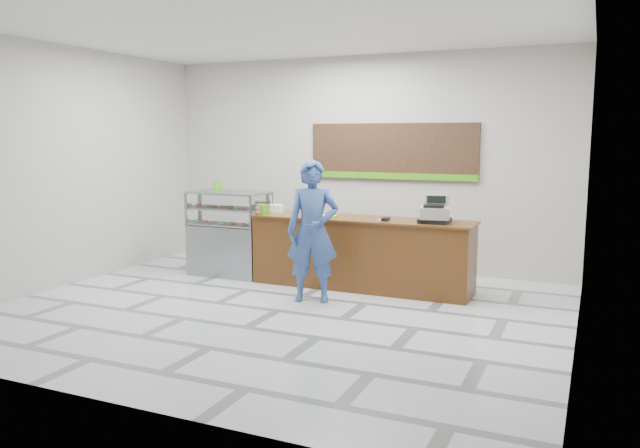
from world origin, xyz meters
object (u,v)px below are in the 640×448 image
at_px(sales_counter, 361,253).
at_px(cash_register, 435,212).
at_px(display_case, 230,232).
at_px(serving_tray, 324,216).
at_px(customer, 313,231).

height_order(sales_counter, cash_register, cash_register).
distance_m(display_case, serving_tray, 1.71).
distance_m(sales_counter, serving_tray, 0.77).
relative_size(cash_register, customer, 0.25).
bearing_deg(cash_register, customer, -160.24).
bearing_deg(customer, serving_tray, 86.01).
bearing_deg(customer, display_case, 136.06).
bearing_deg(sales_counter, cash_register, -2.11).
distance_m(sales_counter, display_case, 2.23).
bearing_deg(customer, cash_register, 14.02).
bearing_deg(cash_register, display_case, 167.31).
height_order(sales_counter, display_case, display_case).
distance_m(sales_counter, customer, 1.07).
relative_size(display_case, cash_register, 2.76).
xyz_separation_m(sales_counter, serving_tray, (-0.55, -0.07, 0.52)).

